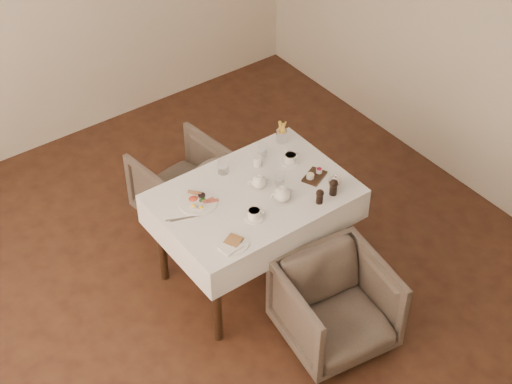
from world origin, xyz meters
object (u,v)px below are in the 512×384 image
at_px(armchair_near, 336,306).
at_px(teapot_centre, 259,181).
at_px(armchair_far, 183,183).
at_px(breakfast_plate, 198,201).
at_px(table, 254,206).

height_order(armchair_near, teapot_centre, teapot_centre).
height_order(armchair_far, breakfast_plate, breakfast_plate).
bearing_deg(breakfast_plate, armchair_near, -80.84).
bearing_deg(armchair_near, breakfast_plate, 122.94).
distance_m(armchair_far, breakfast_plate, 0.90).
bearing_deg(armchair_far, breakfast_plate, 59.57).
bearing_deg(table, armchair_far, 93.36).
distance_m(breakfast_plate, teapot_centre, 0.43).
bearing_deg(armchair_near, armchair_far, 102.74).
relative_size(table, teapot_centre, 8.65).
xyz_separation_m(breakfast_plate, teapot_centre, (0.41, -0.12, 0.05)).
xyz_separation_m(armchair_far, teapot_centre, (0.11, -0.82, 0.52)).
bearing_deg(armchair_near, teapot_centre, 99.38).
relative_size(table, armchair_near, 1.90).
xyz_separation_m(armchair_near, breakfast_plate, (-0.42, 0.92, 0.46)).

